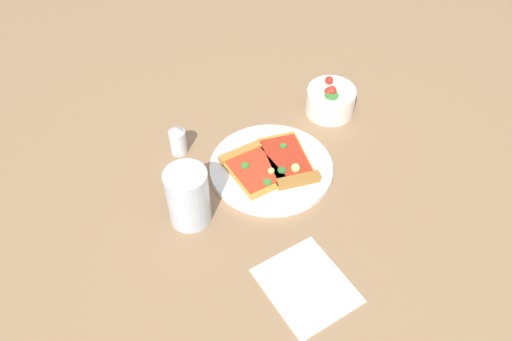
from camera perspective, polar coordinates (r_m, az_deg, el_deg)
ground_plane at (r=1.04m, az=3.52°, el=0.66°), size 2.40×2.40×0.00m
plate at (r=1.03m, az=1.78°, el=0.39°), size 0.26×0.26×0.01m
pizza_slice_near at (r=1.02m, az=4.02°, el=0.84°), size 0.16×0.11×0.03m
pizza_slice_far at (r=1.01m, az=-0.42°, el=0.36°), size 0.15×0.11×0.02m
salad_bowl at (r=1.16m, az=8.74°, el=8.19°), size 0.11×0.11×0.08m
soda_glass at (r=0.91m, az=-7.91°, el=-3.28°), size 0.08×0.08×0.12m
paper_napkin at (r=0.86m, az=5.94°, el=-13.22°), size 0.17×0.16×0.00m
pepper_shaker at (r=1.06m, az=-9.16°, el=3.54°), size 0.04×0.04×0.07m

